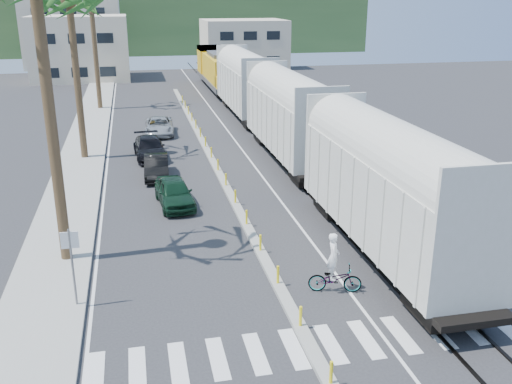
% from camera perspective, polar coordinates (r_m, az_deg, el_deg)
% --- Properties ---
extents(ground, '(140.00, 140.00, 0.00)m').
position_cam_1_polar(ground, '(20.21, 3.62, -12.05)').
color(ground, '#28282B').
rests_on(ground, ground).
extents(sidewalk, '(3.00, 90.00, 0.15)m').
position_cam_1_polar(sidewalk, '(43.02, -16.75, 4.34)').
color(sidewalk, gray).
rests_on(sidewalk, ground).
extents(rails, '(1.56, 100.00, 0.06)m').
position_cam_1_polar(rails, '(46.85, 0.24, 6.26)').
color(rails, black).
rests_on(rails, ground).
extents(median, '(0.45, 60.00, 0.85)m').
position_cam_1_polar(median, '(38.31, -4.48, 3.36)').
color(median, gray).
rests_on(median, ground).
extents(crosswalk, '(14.00, 2.20, 0.01)m').
position_cam_1_polar(crosswalk, '(18.59, 5.34, -15.13)').
color(crosswalk, silver).
rests_on(crosswalk, ground).
extents(lane_markings, '(9.42, 90.00, 0.01)m').
position_cam_1_polar(lane_markings, '(42.97, -8.26, 4.84)').
color(lane_markings, silver).
rests_on(lane_markings, ground).
extents(freight_train, '(3.00, 60.94, 5.85)m').
position_cam_1_polar(freight_train, '(42.85, 1.30, 8.97)').
color(freight_train, beige).
rests_on(freight_train, ground).
extents(street_sign, '(0.60, 0.08, 3.00)m').
position_cam_1_polar(street_sign, '(20.58, -17.97, -6.20)').
color(street_sign, slate).
rests_on(street_sign, ground).
extents(buildings, '(38.00, 27.00, 10.00)m').
position_cam_1_polar(buildings, '(88.48, -13.66, 14.64)').
color(buildings, beige).
rests_on(buildings, ground).
extents(hillside, '(80.00, 20.00, 12.00)m').
position_cam_1_polar(hillside, '(116.79, -10.27, 16.63)').
color(hillside, '#385628').
rests_on(hillside, ground).
extents(car_lead, '(2.47, 4.54, 1.44)m').
position_cam_1_polar(car_lead, '(29.95, -8.16, -0.04)').
color(car_lead, black).
rests_on(car_lead, ground).
extents(car_second, '(1.72, 4.14, 1.33)m').
position_cam_1_polar(car_second, '(34.84, -9.94, 2.51)').
color(car_second, black).
rests_on(car_second, ground).
extents(car_third, '(2.56, 5.06, 1.40)m').
position_cam_1_polar(car_third, '(39.15, -10.59, 4.36)').
color(car_third, black).
rests_on(car_third, ground).
extents(car_rear, '(2.69, 4.99, 1.32)m').
position_cam_1_polar(car_rear, '(45.87, -9.67, 6.52)').
color(car_rear, '#ACAFB1').
rests_on(car_rear, ground).
extents(cyclist, '(1.70, 2.32, 2.35)m').
position_cam_1_polar(cyclist, '(21.38, 7.86, -8.08)').
color(cyclist, '#9EA0A5').
rests_on(cyclist, ground).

